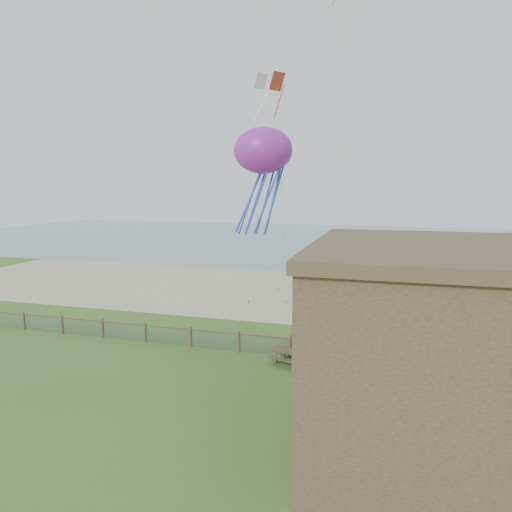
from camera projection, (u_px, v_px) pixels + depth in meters
name	position (u px, v px, depth m)	size (l,w,h in m)	color
ground	(197.00, 397.00, 20.53)	(160.00, 160.00, 0.00)	#3A6021
sand_beach	(294.00, 292.00, 41.44)	(72.00, 20.00, 0.02)	tan
ocean	(341.00, 240.00, 83.28)	(160.00, 68.00, 0.02)	slate
chainlink_fence	(239.00, 343.00, 26.15)	(36.20, 0.20, 1.25)	brown
motel_deck	(491.00, 381.00, 21.70)	(15.00, 2.00, 0.50)	brown
picnic_table	(292.00, 357.00, 24.30)	(2.06, 1.56, 0.87)	brown
octopus_kite	(263.00, 180.00, 32.48)	(3.89, 2.75, 8.01)	#E32344
kite_white	(261.00, 94.00, 35.69)	(1.21, 0.70, 3.17)	white
kite_red	(277.00, 92.00, 31.12)	(1.26, 0.70, 2.67)	red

